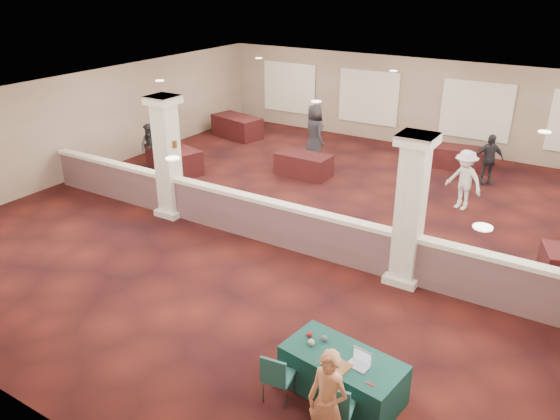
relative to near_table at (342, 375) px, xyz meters
The scene contains 30 objects.
ground 6.24m from the near_table, 122.77° to the left, with size 16.00×16.00×0.00m, color #3F140F.
wall_back 13.72m from the near_table, 104.29° to the left, with size 16.00×0.04×3.20m, color #836B5A.
wall_front 4.53m from the near_table, 140.67° to the right, with size 16.00×0.04×3.20m, color #836B5A.
wall_left 12.58m from the near_table, 155.27° to the left, with size 0.04×16.00×3.20m, color #836B5A.
ceiling 6.85m from the near_table, 122.77° to the left, with size 16.00×16.00×0.02m, color silver.
partition_wall 5.04m from the near_table, 132.05° to the left, with size 15.60×0.28×1.10m.
column_left 7.93m from the near_table, 151.46° to the left, with size 0.72×0.72×3.20m.
column_right 3.97m from the near_table, 95.68° to the left, with size 0.72×0.72×3.20m.
sconce_left 8.24m from the near_table, 152.41° to the left, with size 0.12×0.12×0.18m.
sconce_right 7.75m from the near_table, 150.45° to the left, with size 0.12×0.12×0.18m.
near_table is the anchor object (origin of this frame).
conf_chair_main 0.87m from the near_table, 70.49° to the right, with size 0.54×0.54×0.92m.
conf_chair_side 1.04m from the near_table, 138.47° to the right, with size 0.49×0.49×0.86m.
woman 1.21m from the near_table, 75.04° to the right, with size 0.58×0.38×1.60m, color tan.
far_table_front_left 11.12m from the near_table, 145.18° to the left, with size 1.98×0.99×0.80m, color black.
far_table_front_center 9.83m from the near_table, 123.11° to the left, with size 1.73×0.86×0.70m, color black.
far_table_back_left 14.48m from the near_table, 132.39° to the left, with size 2.00×1.00×0.81m, color black.
far_table_back_center 11.66m from the near_table, 96.76° to the left, with size 1.73×0.86×0.70m, color black.
attendee_a 11.61m from the near_table, 148.29° to the left, with size 0.73×0.40×1.52m, color black.
attendee_b 8.26m from the near_table, 92.58° to the left, with size 1.07×0.49×1.67m, color silver.
attendee_c 10.57m from the near_table, 91.36° to the left, with size 0.92×0.44×1.56m, color black.
attendee_d 11.44m from the near_table, 120.83° to the left, with size 0.95×0.51×1.92m, color black.
laptop_base 0.47m from the near_table, 17.39° to the right, with size 0.32×0.22×0.02m, color silver.
laptop_screen 0.56m from the near_table, ahead, with size 0.32×0.01×0.21m, color silver.
screen_glow 0.55m from the near_table, ahead, with size 0.29×0.00×0.18m, color silver.
knitting 0.44m from the near_table, 86.62° to the right, with size 0.39×0.29×0.03m, color #B0631C.
yarn_cream 0.68m from the near_table, behind, with size 0.11×0.11×0.11m, color beige.
yarn_red 0.79m from the near_table, 167.99° to the left, with size 0.10×0.10×0.10m, color maroon.
yarn_grey 0.61m from the near_table, 157.14° to the left, with size 0.10×0.10×0.10m, color #4E4E53.
scissors 0.77m from the near_table, 31.23° to the right, with size 0.12×0.03×0.01m, color #AD1217.
Camera 1 is at (6.06, -11.37, 6.05)m, focal length 35.00 mm.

